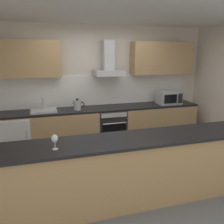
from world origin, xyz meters
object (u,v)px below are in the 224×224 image
(microwave, at_px, (169,97))
(wine_glass, at_px, (55,139))
(sink, at_px, (44,110))
(kettle, at_px, (77,105))
(oven, at_px, (110,127))
(refrigerator, at_px, (16,137))
(range_hood, at_px, (109,65))

(microwave, bearing_deg, wine_glass, -142.08)
(sink, bearing_deg, kettle, -3.87)
(oven, relative_size, refrigerator, 0.94)
(oven, xyz_separation_m, kettle, (-0.70, -0.03, 0.55))
(kettle, height_order, range_hood, range_hood)
(kettle, relative_size, wine_glass, 1.62)
(sink, bearing_deg, microwave, -0.82)
(oven, height_order, sink, sink)
(refrigerator, relative_size, wine_glass, 4.78)
(sink, distance_m, range_hood, 1.62)
(refrigerator, distance_m, range_hood, 2.35)
(range_hood, bearing_deg, sink, -175.03)
(sink, height_order, kettle, sink)
(refrigerator, relative_size, microwave, 1.70)
(refrigerator, bearing_deg, range_hood, 3.95)
(oven, height_order, microwave, microwave)
(oven, bearing_deg, range_hood, 90.00)
(oven, distance_m, microwave, 1.49)
(sink, relative_size, wine_glass, 2.81)
(wine_glass, bearing_deg, refrigerator, 107.46)
(sink, xyz_separation_m, wine_glass, (0.10, -2.09, 0.14))
(oven, bearing_deg, sink, 179.54)
(oven, height_order, kettle, kettle)
(sink, bearing_deg, wine_glass, -87.20)
(oven, relative_size, kettle, 2.77)
(microwave, bearing_deg, refrigerator, 179.56)
(kettle, distance_m, wine_glass, 2.12)
(oven, xyz_separation_m, microwave, (1.37, -0.03, 0.59))
(microwave, xyz_separation_m, range_hood, (-1.37, 0.16, 0.74))
(oven, xyz_separation_m, refrigerator, (-1.91, -0.00, -0.03))
(sink, bearing_deg, range_hood, 4.97)
(oven, height_order, refrigerator, oven)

